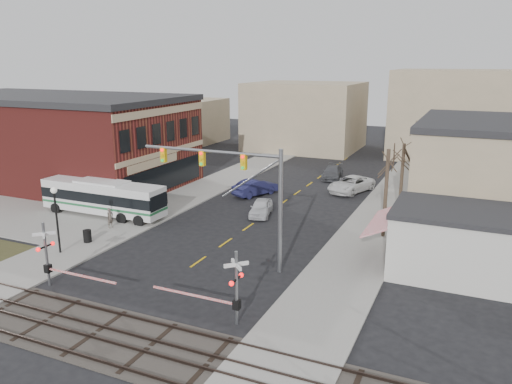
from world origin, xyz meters
TOP-DOWN VIEW (x-y plane):
  - ground at (0.00, 0.00)m, footprint 160.00×160.00m
  - sidewalk_west at (-9.50, 20.00)m, footprint 5.00×60.00m
  - sidewalk_east at (9.50, 20.00)m, footprint 5.00×60.00m
  - plaza_west at (-22.00, 5.00)m, footprint 20.00×10.00m
  - ballast_strip at (0.00, -8.00)m, footprint 160.00×5.00m
  - rail_tracks at (0.00, -8.00)m, footprint 160.00×3.91m
  - brick_building at (-26.98, 16.00)m, footprint 30.40×15.40m
  - awning_shop at (15.97, 7.00)m, footprint 9.74×6.20m
  - tree_east_a at (10.50, 12.00)m, footprint 0.28×0.28m
  - tree_east_b at (10.80, 18.00)m, footprint 0.28×0.28m
  - tree_east_c at (11.00, 26.00)m, footprint 0.28×0.28m
  - transit_bus at (-12.84, 7.67)m, footprint 11.62×2.58m
  - traffic_signal_mast at (2.84, 2.74)m, footprint 10.05×0.30m
  - rr_crossing_west at (-5.93, -4.81)m, footprint 5.60×1.36m
  - rr_crossing_east at (5.58, -4.30)m, footprint 5.60×1.36m
  - street_lamp at (-9.58, -0.72)m, footprint 0.44×0.44m
  - trash_bin at (-9.31, 1.71)m, footprint 0.60×0.60m
  - car_a at (-0.33, 13.38)m, footprint 2.60×4.43m
  - car_b at (-3.55, 19.39)m, footprint 3.61×5.24m
  - car_c at (4.94, 24.59)m, footprint 4.48×6.36m
  - car_d at (1.50, 29.79)m, footprint 2.56×5.11m
  - pedestrian_near at (-9.89, 4.99)m, footprint 0.48×0.66m
  - pedestrian_far at (-11.01, 7.01)m, footprint 1.05×1.09m

SIDE VIEW (x-z plane):
  - ground at x=0.00m, z-range 0.00..0.00m
  - ballast_strip at x=0.00m, z-range 0.00..0.06m
  - plaza_west at x=-22.00m, z-range 0.00..0.11m
  - sidewalk_west at x=-9.50m, z-range 0.00..0.12m
  - sidewalk_east at x=9.50m, z-range 0.00..0.12m
  - rail_tracks at x=0.00m, z-range 0.05..0.19m
  - trash_bin at x=-9.31m, z-range 0.12..1.04m
  - car_a at x=-0.33m, z-range 0.00..1.41m
  - car_d at x=1.50m, z-range 0.00..1.42m
  - car_c at x=4.94m, z-range 0.00..1.61m
  - car_b at x=-3.55m, z-range 0.00..1.64m
  - pedestrian_near at x=-9.89m, z-range 0.12..1.78m
  - pedestrian_far at x=-11.01m, z-range 0.12..1.90m
  - transit_bus at x=-12.84m, z-range 0.20..3.19m
  - rr_crossing_west at x=-5.93m, z-range -0.03..3.97m
  - rr_crossing_east at x=5.58m, z-range -0.03..3.97m
  - awning_shop at x=15.97m, z-range 0.01..4.31m
  - tree_east_b at x=10.80m, z-range 0.12..6.42m
  - street_lamp at x=-9.58m, z-range 1.10..5.83m
  - tree_east_a at x=10.50m, z-range 0.12..6.87m
  - tree_east_c at x=11.00m, z-range 0.12..7.32m
  - brick_building at x=-26.98m, z-range 0.01..9.61m
  - traffic_signal_mast at x=2.84m, z-range 1.74..9.74m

